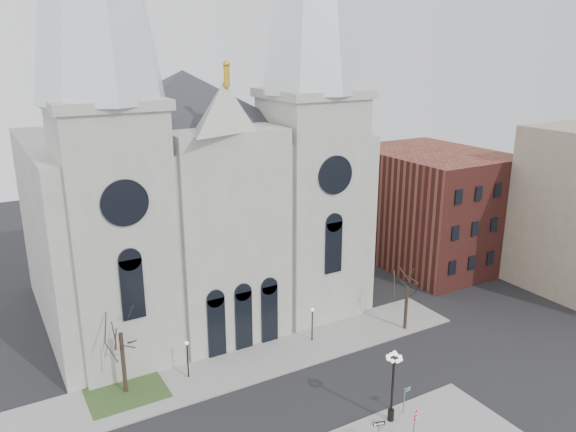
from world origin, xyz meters
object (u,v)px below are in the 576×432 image
one_way_sign (379,428)px  stop_sign (415,419)px  street_name_sign (405,398)px  globe_lamp (393,377)px

one_way_sign → stop_sign: bearing=-6.5°
one_way_sign → street_name_sign: bearing=40.4°
one_way_sign → street_name_sign: 4.41m
globe_lamp → one_way_sign: 3.76m
one_way_sign → street_name_sign: size_ratio=0.95×
stop_sign → street_name_sign: 3.31m
stop_sign → one_way_sign: 2.54m
stop_sign → street_name_sign: stop_sign is taller
globe_lamp → street_name_sign: bearing=7.0°
one_way_sign → globe_lamp: bearing=48.9°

